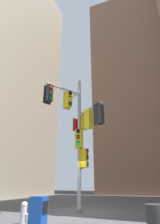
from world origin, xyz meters
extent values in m
plane|color=#474749|center=(0.00, 0.00, 0.00)|extent=(120.00, 120.00, 0.00)
cube|color=brown|center=(2.74, 22.80, 17.37)|extent=(13.68, 13.68, 34.75)
cylinder|color=#9EA0A3|center=(0.00, 0.00, 3.82)|extent=(0.21, 0.21, 7.64)
cylinder|color=slate|center=(0.00, 0.00, 0.08)|extent=(0.37, 0.37, 0.16)
cylinder|color=#9EA0A3|center=(-0.61, -1.02, 6.66)|extent=(1.32, 2.11, 0.11)
cylinder|color=#9EA0A3|center=(0.89, -0.69, 5.25)|extent=(1.84, 1.47, 0.11)
cube|color=yellow|center=(-0.59, -0.62, 6.06)|extent=(0.27, 0.43, 1.14)
cube|color=yellow|center=(-0.43, -0.72, 6.06)|extent=(0.47, 0.47, 1.00)
cylinder|color=#360605|center=(-0.25, -0.82, 6.41)|extent=(0.15, 0.20, 0.20)
cube|color=black|center=(-0.25, -0.82, 6.53)|extent=(0.17, 0.23, 0.02)
cylinder|color=yellow|center=(-0.25, -0.82, 6.06)|extent=(0.15, 0.20, 0.20)
cube|color=black|center=(-0.25, -0.82, 6.18)|extent=(0.17, 0.23, 0.02)
cylinder|color=#06311C|center=(-0.25, -0.82, 5.71)|extent=(0.15, 0.20, 0.20)
cube|color=black|center=(-0.25, -0.82, 5.83)|extent=(0.17, 0.23, 0.02)
cube|color=black|center=(-1.26, -1.75, 6.06)|extent=(0.27, 0.43, 1.14)
cube|color=black|center=(-1.10, -1.84, 6.06)|extent=(0.47, 0.47, 1.00)
cylinder|color=red|center=(-0.92, -1.94, 6.41)|extent=(0.15, 0.20, 0.20)
cube|color=black|center=(-0.92, -1.95, 6.53)|extent=(0.17, 0.23, 0.02)
cylinder|color=#3C2C06|center=(-0.92, -1.94, 6.06)|extent=(0.15, 0.20, 0.20)
cube|color=black|center=(-0.92, -1.95, 6.18)|extent=(0.17, 0.23, 0.02)
cylinder|color=#06311C|center=(-0.92, -1.94, 5.71)|extent=(0.15, 0.20, 0.20)
cube|color=black|center=(-0.92, -1.95, 5.83)|extent=(0.17, 0.23, 0.02)
cube|color=yellow|center=(0.77, -0.84, 4.65)|extent=(0.40, 0.32, 1.14)
cube|color=yellow|center=(0.89, -0.69, 4.65)|extent=(0.48, 0.48, 1.00)
cylinder|color=#360605|center=(1.01, -0.53, 5.00)|extent=(0.19, 0.17, 0.20)
cube|color=black|center=(1.01, -0.53, 5.12)|extent=(0.22, 0.19, 0.02)
cylinder|color=yellow|center=(1.01, -0.53, 4.65)|extent=(0.19, 0.17, 0.20)
cube|color=black|center=(1.01, -0.53, 4.77)|extent=(0.22, 0.19, 0.02)
cylinder|color=#06311C|center=(1.01, -0.53, 4.30)|extent=(0.19, 0.17, 0.20)
cube|color=black|center=(1.01, -0.53, 4.42)|extent=(0.22, 0.19, 0.02)
cube|color=black|center=(1.48, -1.40, 4.65)|extent=(0.40, 0.32, 1.14)
cube|color=black|center=(1.59, -1.25, 4.65)|extent=(0.48, 0.48, 1.00)
cylinder|color=red|center=(1.72, -1.09, 5.00)|extent=(0.19, 0.17, 0.20)
cube|color=black|center=(1.72, -1.08, 5.12)|extent=(0.22, 0.19, 0.02)
cylinder|color=#3C2C06|center=(1.72, -1.09, 4.65)|extent=(0.19, 0.17, 0.20)
cube|color=black|center=(1.72, -1.08, 4.77)|extent=(0.22, 0.19, 0.02)
cylinder|color=#06311C|center=(1.72, -1.09, 4.30)|extent=(0.19, 0.17, 0.20)
cube|color=black|center=(1.72, -1.08, 4.42)|extent=(0.22, 0.19, 0.02)
cube|color=yellow|center=(0.03, -0.11, 3.75)|extent=(0.47, 0.14, 1.14)
cube|color=yellow|center=(0.07, -0.30, 3.75)|extent=(0.41, 0.41, 1.00)
cylinder|color=#360605|center=(0.12, -0.49, 4.10)|extent=(0.21, 0.11, 0.20)
cube|color=black|center=(0.12, -0.50, 4.22)|extent=(0.23, 0.12, 0.02)
cylinder|color=#3C2C06|center=(0.12, -0.49, 3.75)|extent=(0.21, 0.11, 0.20)
cube|color=black|center=(0.12, -0.50, 3.87)|extent=(0.23, 0.12, 0.02)
cylinder|color=#19C672|center=(0.12, -0.49, 3.40)|extent=(0.21, 0.11, 0.20)
cube|color=black|center=(0.12, -0.50, 3.52)|extent=(0.23, 0.12, 0.02)
cube|color=gold|center=(0.11, -0.01, 2.69)|extent=(0.06, 0.48, 1.14)
cube|color=gold|center=(0.30, -0.02, 2.69)|extent=(0.36, 0.36, 1.00)
cylinder|color=red|center=(0.50, -0.03, 3.04)|extent=(0.07, 0.20, 0.20)
cube|color=black|center=(0.51, -0.03, 3.16)|extent=(0.09, 0.22, 0.02)
cylinder|color=#3C2C06|center=(0.50, -0.03, 2.69)|extent=(0.07, 0.20, 0.20)
cube|color=black|center=(0.51, -0.03, 2.81)|extent=(0.09, 0.22, 0.02)
cylinder|color=#06311C|center=(0.50, -0.03, 2.34)|extent=(0.07, 0.20, 0.20)
cube|color=black|center=(0.51, -0.03, 2.46)|extent=(0.09, 0.22, 0.02)
cube|color=yellow|center=(0.11, 0.04, 4.86)|extent=(0.20, 0.46, 1.14)
cube|color=yellow|center=(0.28, 0.11, 4.86)|extent=(0.44, 0.44, 1.00)
cylinder|color=red|center=(0.47, 0.18, 5.21)|extent=(0.13, 0.21, 0.20)
cube|color=black|center=(0.48, 0.18, 5.33)|extent=(0.15, 0.23, 0.02)
cylinder|color=#3C2C06|center=(0.47, 0.18, 4.86)|extent=(0.13, 0.21, 0.20)
cube|color=black|center=(0.48, 0.18, 4.98)|extent=(0.15, 0.23, 0.02)
cylinder|color=#06311C|center=(0.47, 0.18, 4.51)|extent=(0.13, 0.21, 0.20)
cube|color=black|center=(0.48, 0.18, 4.63)|extent=(0.15, 0.23, 0.02)
cube|color=white|center=(-0.21, -0.28, 6.52)|extent=(1.07, 0.84, 0.28)
cube|color=#19479E|center=(-0.21, -0.28, 6.52)|extent=(1.04, 0.81, 0.24)
cube|color=red|center=(-0.17, 0.13, 4.68)|extent=(0.40, 0.52, 0.80)
cube|color=white|center=(-0.17, 0.13, 4.68)|extent=(0.37, 0.48, 0.76)
cylinder|color=silver|center=(-0.79, -3.50, 0.29)|extent=(0.22, 0.22, 0.57)
sphere|color=silver|center=(-0.79, -3.50, 0.63)|extent=(0.23, 0.23, 0.23)
cylinder|color=silver|center=(-0.63, -3.50, 0.32)|extent=(0.10, 0.09, 0.09)
cube|color=#194CB2|center=(0.46, -4.50, 0.50)|extent=(0.44, 0.36, 1.00)
cube|color=black|center=(0.69, -4.50, 0.70)|extent=(0.01, 0.29, 0.36)
cylinder|color=#2D2D2D|center=(3.71, -3.81, 0.41)|extent=(0.50, 0.50, 0.83)
camera|label=1|loc=(3.85, -9.78, 1.34)|focal=29.53mm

